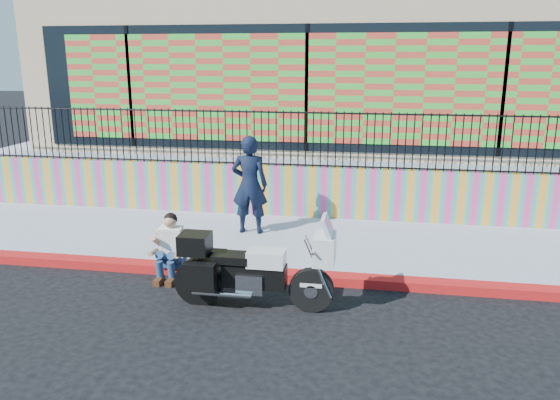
# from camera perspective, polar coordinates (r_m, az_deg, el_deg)

# --- Properties ---
(ground) EXTENTS (90.00, 90.00, 0.00)m
(ground) POSITION_cam_1_polar(r_m,az_deg,el_deg) (9.09, -0.61, -8.27)
(ground) COLOR black
(ground) RESTS_ON ground
(red_curb) EXTENTS (16.00, 0.30, 0.15)m
(red_curb) POSITION_cam_1_polar(r_m,az_deg,el_deg) (9.06, -0.61, -7.84)
(red_curb) COLOR red
(red_curb) RESTS_ON ground
(sidewalk) EXTENTS (16.00, 3.00, 0.15)m
(sidewalk) POSITION_cam_1_polar(r_m,az_deg,el_deg) (10.58, 0.98, -4.44)
(sidewalk) COLOR #96A0B4
(sidewalk) RESTS_ON ground
(mural_wall) EXTENTS (16.00, 0.20, 1.10)m
(mural_wall) POSITION_cam_1_polar(r_m,az_deg,el_deg) (11.92, 2.16, 0.90)
(mural_wall) COLOR #E73D8E
(mural_wall) RESTS_ON sidewalk
(metal_fence) EXTENTS (15.80, 0.04, 1.20)m
(metal_fence) POSITION_cam_1_polar(r_m,az_deg,el_deg) (11.70, 2.21, 6.38)
(metal_fence) COLOR black
(metal_fence) RESTS_ON mural_wall
(elevated_platform) EXTENTS (16.00, 10.00, 1.25)m
(elevated_platform) POSITION_cam_1_polar(r_m,az_deg,el_deg) (16.90, 4.44, 4.75)
(elevated_platform) COLOR #96A0B4
(elevated_platform) RESTS_ON ground
(storefront_building) EXTENTS (14.00, 8.06, 4.00)m
(storefront_building) POSITION_cam_1_polar(r_m,az_deg,el_deg) (16.43, 4.55, 13.67)
(storefront_building) COLOR tan
(storefront_building) RESTS_ON elevated_platform
(police_motorcycle) EXTENTS (2.31, 0.76, 1.44)m
(police_motorcycle) POSITION_cam_1_polar(r_m,az_deg,el_deg) (7.94, -3.02, -7.11)
(police_motorcycle) COLOR black
(police_motorcycle) RESTS_ON ground
(police_officer) EXTENTS (0.73, 0.49, 1.94)m
(police_officer) POSITION_cam_1_polar(r_m,az_deg,el_deg) (10.70, -3.20, 1.60)
(police_officer) COLOR black
(police_officer) RESTS_ON sidewalk
(seated_man) EXTENTS (0.54, 0.71, 1.06)m
(seated_man) POSITION_cam_1_polar(r_m,az_deg,el_deg) (9.14, -11.50, -5.41)
(seated_man) COLOR navy
(seated_man) RESTS_ON ground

